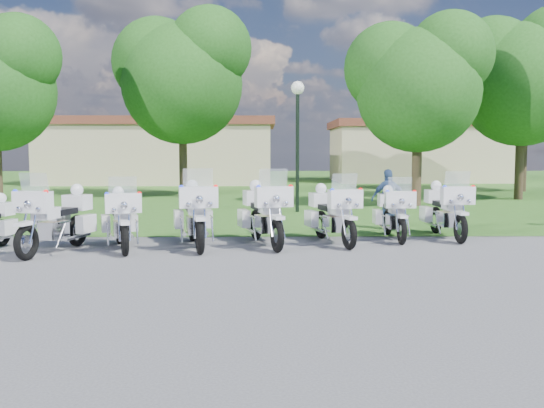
{
  "coord_description": "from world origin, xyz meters",
  "views": [
    {
      "loc": [
        0.66,
        -11.35,
        2.05
      ],
      "look_at": [
        0.81,
        1.2,
        0.95
      ],
      "focal_mm": 40.0,
      "sensor_mm": 36.0,
      "label": 1
    }
  ],
  "objects_px": {
    "motorcycle_2": "(57,218)",
    "motorcycle_5": "(264,213)",
    "motorcycle_6": "(332,213)",
    "lamp_post": "(298,114)",
    "motorcycle_3": "(121,218)",
    "motorcycle_7": "(393,212)",
    "bystander_c": "(388,199)",
    "motorcycle_8": "(446,209)",
    "motorcycle_4": "(195,213)"
  },
  "relations": [
    {
      "from": "motorcycle_2",
      "to": "motorcycle_5",
      "type": "bearing_deg",
      "value": -154.26
    },
    {
      "from": "motorcycle_6",
      "to": "lamp_post",
      "type": "distance_m",
      "value": 7.35
    },
    {
      "from": "motorcycle_3",
      "to": "motorcycle_7",
      "type": "height_order",
      "value": "motorcycle_3"
    },
    {
      "from": "bystander_c",
      "to": "motorcycle_8",
      "type": "bearing_deg",
      "value": 116.92
    },
    {
      "from": "motorcycle_4",
      "to": "motorcycle_2",
      "type": "bearing_deg",
      "value": 1.95
    },
    {
      "from": "motorcycle_2",
      "to": "motorcycle_6",
      "type": "bearing_deg",
      "value": -154.69
    },
    {
      "from": "motorcycle_3",
      "to": "motorcycle_8",
      "type": "bearing_deg",
      "value": 175.04
    },
    {
      "from": "motorcycle_2",
      "to": "motorcycle_5",
      "type": "relative_size",
      "value": 0.97
    },
    {
      "from": "motorcycle_3",
      "to": "motorcycle_7",
      "type": "distance_m",
      "value": 6.18
    },
    {
      "from": "motorcycle_2",
      "to": "lamp_post",
      "type": "height_order",
      "value": "lamp_post"
    },
    {
      "from": "motorcycle_6",
      "to": "motorcycle_8",
      "type": "relative_size",
      "value": 0.97
    },
    {
      "from": "motorcycle_8",
      "to": "motorcycle_7",
      "type": "bearing_deg",
      "value": 7.02
    },
    {
      "from": "motorcycle_2",
      "to": "motorcycle_6",
      "type": "xyz_separation_m",
      "value": [
        5.74,
        1.13,
        -0.03
      ]
    },
    {
      "from": "motorcycle_6",
      "to": "motorcycle_8",
      "type": "bearing_deg",
      "value": -178.26
    },
    {
      "from": "motorcycle_3",
      "to": "motorcycle_5",
      "type": "distance_m",
      "value": 3.05
    },
    {
      "from": "motorcycle_7",
      "to": "bystander_c",
      "type": "relative_size",
      "value": 1.41
    },
    {
      "from": "motorcycle_2",
      "to": "motorcycle_5",
      "type": "distance_m",
      "value": 4.3
    },
    {
      "from": "motorcycle_4",
      "to": "lamp_post",
      "type": "bearing_deg",
      "value": -120.84
    },
    {
      "from": "motorcycle_4",
      "to": "motorcycle_8",
      "type": "bearing_deg",
      "value": -178.67
    },
    {
      "from": "motorcycle_6",
      "to": "motorcycle_7",
      "type": "relative_size",
      "value": 1.05
    },
    {
      "from": "motorcycle_2",
      "to": "motorcycle_6",
      "type": "distance_m",
      "value": 5.84
    },
    {
      "from": "motorcycle_6",
      "to": "bystander_c",
      "type": "bearing_deg",
      "value": -140.82
    },
    {
      "from": "motorcycle_6",
      "to": "motorcycle_2",
      "type": "bearing_deg",
      "value": -3.59
    },
    {
      "from": "bystander_c",
      "to": "motorcycle_7",
      "type": "bearing_deg",
      "value": 75.48
    },
    {
      "from": "motorcycle_4",
      "to": "motorcycle_7",
      "type": "relative_size",
      "value": 1.14
    },
    {
      "from": "motorcycle_3",
      "to": "motorcycle_7",
      "type": "bearing_deg",
      "value": 175.64
    },
    {
      "from": "motorcycle_6",
      "to": "lamp_post",
      "type": "relative_size",
      "value": 0.53
    },
    {
      "from": "bystander_c",
      "to": "lamp_post",
      "type": "bearing_deg",
      "value": -70.74
    },
    {
      "from": "motorcycle_2",
      "to": "motorcycle_3",
      "type": "distance_m",
      "value": 1.26
    },
    {
      "from": "motorcycle_2",
      "to": "motorcycle_7",
      "type": "distance_m",
      "value": 7.44
    },
    {
      "from": "motorcycle_3",
      "to": "motorcycle_4",
      "type": "height_order",
      "value": "motorcycle_4"
    },
    {
      "from": "motorcycle_6",
      "to": "motorcycle_7",
      "type": "bearing_deg",
      "value": -172.53
    },
    {
      "from": "motorcycle_7",
      "to": "lamp_post",
      "type": "distance_m",
      "value": 7.05
    },
    {
      "from": "motorcycle_5",
      "to": "motorcycle_7",
      "type": "relative_size",
      "value": 1.12
    },
    {
      "from": "motorcycle_3",
      "to": "lamp_post",
      "type": "height_order",
      "value": "lamp_post"
    },
    {
      "from": "lamp_post",
      "to": "motorcycle_6",
      "type": "bearing_deg",
      "value": -86.59
    },
    {
      "from": "motorcycle_3",
      "to": "bystander_c",
      "type": "distance_m",
      "value": 7.03
    },
    {
      "from": "motorcycle_5",
      "to": "bystander_c",
      "type": "distance_m",
      "value": 4.22
    },
    {
      "from": "motorcycle_8",
      "to": "lamp_post",
      "type": "xyz_separation_m",
      "value": [
        -3.2,
        6.03,
        2.6
      ]
    },
    {
      "from": "motorcycle_3",
      "to": "motorcycle_5",
      "type": "relative_size",
      "value": 0.91
    },
    {
      "from": "motorcycle_8",
      "to": "lamp_post",
      "type": "bearing_deg",
      "value": -64.33
    },
    {
      "from": "motorcycle_5",
      "to": "bystander_c",
      "type": "xyz_separation_m",
      "value": [
        3.27,
        2.67,
        0.08
      ]
    },
    {
      "from": "motorcycle_6",
      "to": "motorcycle_7",
      "type": "height_order",
      "value": "motorcycle_6"
    },
    {
      "from": "motorcycle_4",
      "to": "motorcycle_7",
      "type": "xyz_separation_m",
      "value": [
        4.51,
        1.09,
        -0.09
      ]
    },
    {
      "from": "motorcycle_3",
      "to": "motorcycle_8",
      "type": "relative_size",
      "value": 0.94
    },
    {
      "from": "motorcycle_3",
      "to": "motorcycle_8",
      "type": "xyz_separation_m",
      "value": [
        7.32,
        1.58,
        0.02
      ]
    },
    {
      "from": "motorcycle_2",
      "to": "bystander_c",
      "type": "distance_m",
      "value": 8.28
    },
    {
      "from": "motorcycle_2",
      "to": "bystander_c",
      "type": "bearing_deg",
      "value": -140.58
    },
    {
      "from": "motorcycle_5",
      "to": "bystander_c",
      "type": "bearing_deg",
      "value": -155.38
    },
    {
      "from": "motorcycle_2",
      "to": "motorcycle_7",
      "type": "bearing_deg",
      "value": -152.29
    }
  ]
}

